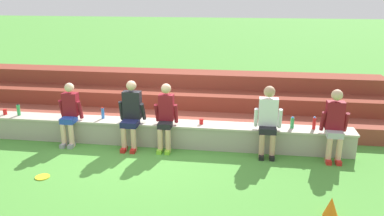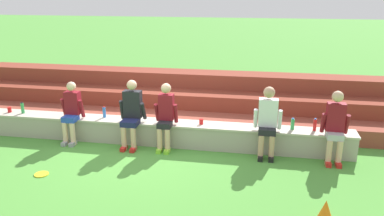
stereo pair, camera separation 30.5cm
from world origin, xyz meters
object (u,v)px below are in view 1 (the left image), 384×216
object	(u,v)px
person_far_left	(70,112)
person_far_right	(335,123)
person_left_of_center	(131,113)
water_bottle_mid_right	(19,110)
water_bottle_center_gap	(103,113)
plastic_cup_left_end	(201,121)
person_center	(166,115)
plastic_cup_middle	(5,112)
frisbee	(42,177)
sports_cone	(331,207)
water_bottle_near_right	(292,123)
water_bottle_near_left	(314,123)
person_right_of_center	(268,119)

from	to	relation	value
person_far_left	person_far_right	xyz separation A→B (m)	(5.48, -0.04, 0.05)
person_left_of_center	water_bottle_mid_right	bearing A→B (deg)	175.52
water_bottle_center_gap	plastic_cup_left_end	distance (m)	2.20
person_center	plastic_cup_middle	size ratio (longest dim) A/B	11.31
plastic_cup_left_end	frisbee	world-z (taller)	plastic_cup_left_end
person_center	sports_cone	xyz separation A→B (m)	(2.95, -2.17, -0.59)
water_bottle_mid_right	sports_cone	xyz separation A→B (m)	(6.40, -2.39, -0.48)
water_bottle_near_right	plastic_cup_middle	size ratio (longest dim) A/B	1.94
person_center	water_bottle_center_gap	world-z (taller)	person_center
water_bottle_center_gap	frisbee	distance (m)	2.05
water_bottle_near_left	plastic_cup_left_end	distance (m)	2.31
person_far_left	water_bottle_near_left	xyz separation A→B (m)	(5.15, 0.24, -0.08)
water_bottle_near_left	frisbee	size ratio (longest dim) A/B	1.02
water_bottle_near_right	person_far_right	bearing A→B (deg)	-20.47
person_center	person_right_of_center	distance (m)	2.09
person_center	water_bottle_near_right	xyz separation A→B (m)	(2.60, 0.24, -0.12)
water_bottle_near_left	frisbee	bearing A→B (deg)	-159.40
person_center	water_bottle_near_right	size ratio (longest dim) A/B	5.81
plastic_cup_middle	sports_cone	size ratio (longest dim) A/B	0.40
sports_cone	person_far_right	bearing A→B (deg)	79.00
person_right_of_center	plastic_cup_middle	size ratio (longest dim) A/B	11.54
person_center	sports_cone	bearing A→B (deg)	-36.29
person_right_of_center	frisbee	bearing A→B (deg)	-158.11
person_center	water_bottle_near_left	bearing A→B (deg)	4.58
person_right_of_center	plastic_cup_middle	distance (m)	5.89
water_bottle_center_gap	water_bottle_mid_right	size ratio (longest dim) A/B	0.96
water_bottle_center_gap	water_bottle_near_right	xyz separation A→B (m)	(4.08, -0.04, -0.01)
person_left_of_center	plastic_cup_left_end	xyz separation A→B (m)	(1.46, 0.21, -0.20)
person_center	water_bottle_near_right	bearing A→B (deg)	5.33
person_far_right	water_bottle_mid_right	distance (m)	6.82
person_far_right	plastic_cup_middle	size ratio (longest dim) A/B	11.43
water_bottle_center_gap	person_far_left	bearing A→B (deg)	-156.41
person_center	water_bottle_near_left	xyz separation A→B (m)	(3.03, 0.24, -0.11)
water_bottle_center_gap	plastic_cup_left_end	size ratio (longest dim) A/B	2.18
person_center	sports_cone	world-z (taller)	person_center
person_far_left	plastic_cup_left_end	size ratio (longest dim) A/B	11.49
water_bottle_center_gap	frisbee	xyz separation A→B (m)	(-0.46, -1.90, -0.62)
person_far_right	person_left_of_center	bearing A→B (deg)	179.31
plastic_cup_middle	person_right_of_center	bearing A→B (deg)	-2.27
plastic_cup_left_end	plastic_cup_middle	size ratio (longest dim) A/B	0.94
water_bottle_near_right	sports_cone	bearing A→B (deg)	-81.61
person_far_right	plastic_cup_middle	xyz separation A→B (m)	(-7.16, 0.27, -0.18)
water_bottle_near_left	person_center	bearing A→B (deg)	-175.42
person_far_left	person_far_right	distance (m)	5.48
person_center	person_right_of_center	size ratio (longest dim) A/B	0.98
water_bottle_center_gap	plastic_cup_middle	xyz separation A→B (m)	(-2.32, -0.05, -0.06)
plastic_cup_middle	person_far_right	bearing A→B (deg)	-2.17
person_left_of_center	person_right_of_center	bearing A→B (deg)	-0.25
frisbee	person_right_of_center	bearing A→B (deg)	21.89
water_bottle_mid_right	sports_cone	size ratio (longest dim) A/B	0.85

